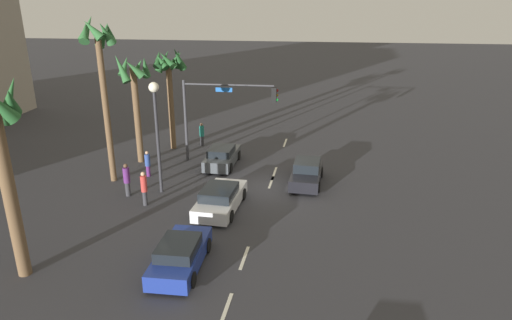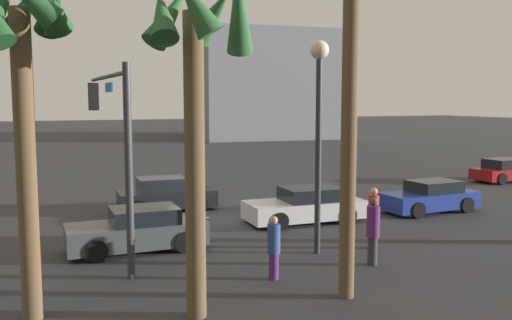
{
  "view_description": "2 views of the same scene",
  "coord_description": "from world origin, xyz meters",
  "px_view_note": "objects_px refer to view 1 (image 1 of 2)",
  "views": [
    {
      "loc": [
        -23.81,
        -3.18,
        10.17
      ],
      "look_at": [
        -1.09,
        0.61,
        2.07
      ],
      "focal_mm": 31.03,
      "sensor_mm": 36.0,
      "label": 1
    },
    {
      "loc": [
        6.31,
        20.17,
        4.59
      ],
      "look_at": [
        -2.03,
        0.28,
        2.22
      ],
      "focal_mm": 38.44,
      "sensor_mm": 36.0,
      "label": 2
    }
  ],
  "objects_px": {
    "traffic_signal": "(219,106)",
    "pedestrian_2": "(202,134)",
    "pedestrian_1": "(127,179)",
    "car_0": "(220,198)",
    "car_3": "(222,157)",
    "car_2": "(180,255)",
    "palm_tree_2": "(100,58)",
    "car_4": "(307,173)",
    "palm_tree_1": "(134,84)",
    "pedestrian_3": "(144,188)",
    "pedestrian_0": "(148,163)",
    "streetlamp": "(156,117)",
    "palm_tree_3": "(170,72)"
  },
  "relations": [
    {
      "from": "car_4",
      "to": "pedestrian_0",
      "type": "distance_m",
      "value": 9.86
    },
    {
      "from": "car_2",
      "to": "streetlamp",
      "type": "relative_size",
      "value": 0.66
    },
    {
      "from": "streetlamp",
      "to": "pedestrian_3",
      "type": "xyz_separation_m",
      "value": [
        -1.86,
        0.2,
        -3.39
      ]
    },
    {
      "from": "car_0",
      "to": "palm_tree_1",
      "type": "relative_size",
      "value": 0.62
    },
    {
      "from": "car_0",
      "to": "traffic_signal",
      "type": "relative_size",
      "value": 0.72
    },
    {
      "from": "traffic_signal",
      "to": "car_0",
      "type": "bearing_deg",
      "value": -166.02
    },
    {
      "from": "car_4",
      "to": "traffic_signal",
      "type": "bearing_deg",
      "value": 63.98
    },
    {
      "from": "pedestrian_1",
      "to": "palm_tree_2",
      "type": "bearing_deg",
      "value": 42.43
    },
    {
      "from": "pedestrian_1",
      "to": "car_0",
      "type": "bearing_deg",
      "value": -98.61
    },
    {
      "from": "car_2",
      "to": "palm_tree_1",
      "type": "xyz_separation_m",
      "value": [
        11.97,
        6.89,
        4.72
      ]
    },
    {
      "from": "pedestrian_2",
      "to": "pedestrian_3",
      "type": "relative_size",
      "value": 0.92
    },
    {
      "from": "car_2",
      "to": "pedestrian_1",
      "type": "relative_size",
      "value": 2.19
    },
    {
      "from": "streetlamp",
      "to": "palm_tree_3",
      "type": "xyz_separation_m",
      "value": [
        8.02,
        2.05,
        1.27
      ]
    },
    {
      "from": "palm_tree_3",
      "to": "streetlamp",
      "type": "bearing_deg",
      "value": -165.68
    },
    {
      "from": "traffic_signal",
      "to": "pedestrian_3",
      "type": "xyz_separation_m",
      "value": [
        -7.5,
        2.28,
        -2.83
      ]
    },
    {
      "from": "car_3",
      "to": "pedestrian_1",
      "type": "relative_size",
      "value": 2.18
    },
    {
      "from": "car_0",
      "to": "palm_tree_2",
      "type": "distance_m",
      "value": 10.47
    },
    {
      "from": "pedestrian_2",
      "to": "pedestrian_3",
      "type": "height_order",
      "value": "pedestrian_3"
    },
    {
      "from": "car_0",
      "to": "car_3",
      "type": "relative_size",
      "value": 1.09
    },
    {
      "from": "car_0",
      "to": "car_2",
      "type": "bearing_deg",
      "value": 177.1
    },
    {
      "from": "car_4",
      "to": "pedestrian_2",
      "type": "bearing_deg",
      "value": 52.73
    },
    {
      "from": "car_3",
      "to": "pedestrian_2",
      "type": "distance_m",
      "value": 4.85
    },
    {
      "from": "pedestrian_3",
      "to": "palm_tree_1",
      "type": "distance_m",
      "value": 8.4
    },
    {
      "from": "car_4",
      "to": "pedestrian_3",
      "type": "relative_size",
      "value": 2.12
    },
    {
      "from": "car_2",
      "to": "pedestrian_1",
      "type": "height_order",
      "value": "pedestrian_1"
    },
    {
      "from": "pedestrian_1",
      "to": "palm_tree_3",
      "type": "height_order",
      "value": "palm_tree_3"
    },
    {
      "from": "car_3",
      "to": "pedestrian_3",
      "type": "bearing_deg",
      "value": 158.92
    },
    {
      "from": "pedestrian_1",
      "to": "palm_tree_1",
      "type": "bearing_deg",
      "value": 16.44
    },
    {
      "from": "pedestrian_3",
      "to": "pedestrian_1",
      "type": "bearing_deg",
      "value": 54.91
    },
    {
      "from": "palm_tree_1",
      "to": "palm_tree_3",
      "type": "relative_size",
      "value": 0.98
    },
    {
      "from": "pedestrian_0",
      "to": "pedestrian_1",
      "type": "xyz_separation_m",
      "value": [
        -3.06,
        -0.05,
        0.15
      ]
    },
    {
      "from": "pedestrian_0",
      "to": "palm_tree_3",
      "type": "distance_m",
      "value": 7.55
    },
    {
      "from": "palm_tree_2",
      "to": "palm_tree_3",
      "type": "height_order",
      "value": "palm_tree_2"
    },
    {
      "from": "streetlamp",
      "to": "palm_tree_2",
      "type": "distance_m",
      "value": 4.78
    },
    {
      "from": "car_4",
      "to": "pedestrian_2",
      "type": "xyz_separation_m",
      "value": [
        6.32,
        8.31,
        0.29
      ]
    },
    {
      "from": "pedestrian_1",
      "to": "pedestrian_2",
      "type": "height_order",
      "value": "pedestrian_1"
    },
    {
      "from": "pedestrian_0",
      "to": "palm_tree_1",
      "type": "xyz_separation_m",
      "value": [
        2.45,
        1.57,
        4.45
      ]
    },
    {
      "from": "pedestrian_0",
      "to": "traffic_signal",
      "type": "bearing_deg",
      "value": -47.78
    },
    {
      "from": "palm_tree_2",
      "to": "palm_tree_1",
      "type": "bearing_deg",
      "value": -4.39
    },
    {
      "from": "streetlamp",
      "to": "pedestrian_1",
      "type": "relative_size",
      "value": 3.31
    },
    {
      "from": "traffic_signal",
      "to": "pedestrian_2",
      "type": "bearing_deg",
      "value": 33.73
    },
    {
      "from": "streetlamp",
      "to": "car_3",
      "type": "bearing_deg",
      "value": -26.15
    },
    {
      "from": "car_4",
      "to": "pedestrian_1",
      "type": "height_order",
      "value": "pedestrian_1"
    },
    {
      "from": "car_3",
      "to": "palm_tree_3",
      "type": "height_order",
      "value": "palm_tree_3"
    },
    {
      "from": "car_0",
      "to": "streetlamp",
      "type": "xyz_separation_m",
      "value": [
        1.68,
        3.9,
        3.8
      ]
    },
    {
      "from": "pedestrian_3",
      "to": "palm_tree_3",
      "type": "relative_size",
      "value": 0.25
    },
    {
      "from": "car_3",
      "to": "palm_tree_2",
      "type": "height_order",
      "value": "palm_tree_2"
    },
    {
      "from": "car_4",
      "to": "traffic_signal",
      "type": "relative_size",
      "value": 0.64
    },
    {
      "from": "car_0",
      "to": "palm_tree_2",
      "type": "bearing_deg",
      "value": 68.65
    },
    {
      "from": "pedestrian_1",
      "to": "pedestrian_0",
      "type": "bearing_deg",
      "value": 0.98
    }
  ]
}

